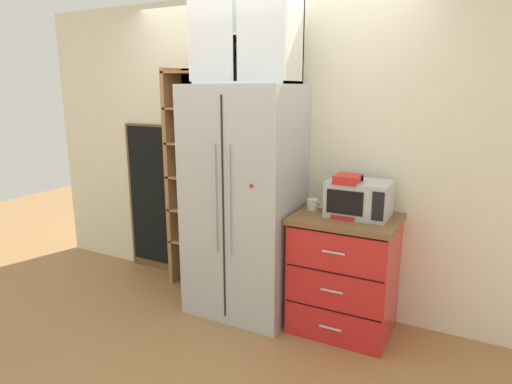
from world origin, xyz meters
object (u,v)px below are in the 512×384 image
refrigerator (245,202)px  coffee_maker (348,195)px  microwave (359,198)px  bottle_green (347,201)px  mug_cream (313,204)px  bottle_cobalt (350,199)px  mug_red (349,209)px  chalkboard_menu (154,198)px

refrigerator → coffee_maker: size_ratio=5.92×
microwave → bottle_green: 0.10m
refrigerator → coffee_maker: bearing=3.9°
coffee_maker → mug_cream: 0.31m
microwave → bottle_cobalt: bearing=158.0°
mug_red → microwave: bearing=12.9°
refrigerator → chalkboard_menu: 1.26m
microwave → chalkboard_menu: size_ratio=0.30×
mug_cream → bottle_green: size_ratio=0.45×
microwave → coffee_maker: size_ratio=1.42×
microwave → mug_cream: bearing=179.6°
bottle_green → chalkboard_menu: 2.07m
microwave → refrigerator: bearing=-173.7°
mug_red → refrigerator: bearing=-174.3°
refrigerator → mug_cream: size_ratio=14.99×
bottle_cobalt → bottle_green: bearing=-90.0°
coffee_maker → bottle_cobalt: size_ratio=1.22×
refrigerator → chalkboard_menu: (-1.21, 0.30, -0.18)m
mug_cream → chalkboard_menu: chalkboard_menu is taller
coffee_maker → bottle_green: (0.00, -0.03, -0.03)m
bottle_green → coffee_maker: bearing=90.0°
coffee_maker → mug_red: size_ratio=2.70×
mug_cream → chalkboard_menu: bearing=173.3°
coffee_maker → mug_red: 0.11m
microwave → coffee_maker: (-0.07, -0.04, 0.03)m
bottle_green → bottle_cobalt: bottle_green is taller
bottle_green → chalkboard_menu: chalkboard_menu is taller
bottle_cobalt → microwave: bearing=-22.0°
mug_red → chalkboard_menu: chalkboard_menu is taller
mug_red → chalkboard_menu: (-2.03, 0.22, -0.21)m
refrigerator → coffee_maker: refrigerator is taller
coffee_maker → chalkboard_menu: chalkboard_menu is taller
mug_red → coffee_maker: bearing=-93.9°
refrigerator → bottle_cobalt: refrigerator is taller
refrigerator → chalkboard_menu: refrigerator is taller
mug_cream → refrigerator: bearing=-169.4°
mug_cream → mug_red: bearing=-3.7°
refrigerator → bottle_cobalt: 0.84m
mug_cream → chalkboard_menu: 1.77m
mug_cream → bottle_green: bearing=-14.7°
bottle_green → refrigerator: bearing=-178.2°
coffee_maker → mug_red: (0.00, 0.03, -0.11)m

